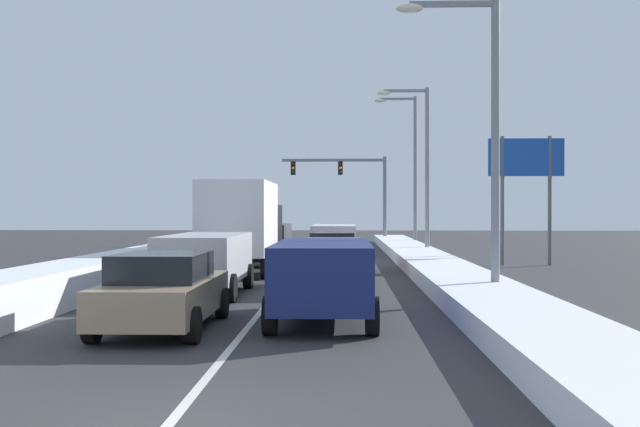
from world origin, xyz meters
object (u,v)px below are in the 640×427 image
street_lamp_right_far (410,159)px  roadside_sign_right (526,171)px  sedan_maroon_right_lane_third (333,252)px  traffic_light_gantry (352,180)px  suv_white_right_lane_fourth (334,239)px  box_truck_center_lane_third (242,222)px  suv_navy_right_lane_nearest (323,273)px  street_lamp_right_mid (420,156)px  suv_charcoal_center_lane_fourth (268,238)px  street_lamp_right_near (481,119)px  sedan_gray_right_lane_second (333,263)px  sedan_tan_center_lane_nearest (163,291)px  suv_silver_center_lane_second (206,258)px

street_lamp_right_far → roadside_sign_right: street_lamp_right_far is taller
sedan_maroon_right_lane_third → traffic_light_gantry: size_ratio=0.60×
suv_white_right_lane_fourth → box_truck_center_lane_third: bearing=-117.5°
suv_navy_right_lane_nearest → street_lamp_right_mid: 22.37m
suv_charcoal_center_lane_fourth → street_lamp_right_near: size_ratio=0.63×
box_truck_center_lane_third → street_lamp_right_near: 11.41m
suv_navy_right_lane_nearest → street_lamp_right_near: bearing=42.2°
box_truck_center_lane_third → suv_charcoal_center_lane_fourth: 8.16m
street_lamp_right_near → street_lamp_right_far: bearing=88.6°
sedan_gray_right_lane_second → street_lamp_right_mid: size_ratio=0.53×
suv_navy_right_lane_nearest → sedan_tan_center_lane_nearest: 3.31m
sedan_maroon_right_lane_third → street_lamp_right_mid: size_ratio=0.53×
suv_silver_center_lane_second → box_truck_center_lane_third: 7.14m
suv_white_right_lane_fourth → sedan_tan_center_lane_nearest: bearing=-99.1°
sedan_maroon_right_lane_third → street_lamp_right_near: street_lamp_right_near is taller
suv_silver_center_lane_second → box_truck_center_lane_third: size_ratio=0.68×
suv_white_right_lane_fourth → suv_silver_center_lane_second: size_ratio=1.00×
suv_silver_center_lane_second → traffic_light_gantry: traffic_light_gantry is taller
street_lamp_right_far → suv_charcoal_center_lane_fourth: bearing=-126.5°
sedan_maroon_right_lane_third → street_lamp_right_mid: (4.28, 9.08, 4.30)m
street_lamp_right_mid → suv_charcoal_center_lane_fourth: bearing=-168.2°
traffic_light_gantry → suv_white_right_lane_fourth: bearing=-93.3°
sedan_tan_center_lane_nearest → sedan_maroon_right_lane_third: bearing=77.1°
sedan_gray_right_lane_second → traffic_light_gantry: (0.97, 30.95, 3.73)m
suv_white_right_lane_fourth → roadside_sign_right: roadside_sign_right is taller
sedan_maroon_right_lane_third → sedan_tan_center_lane_nearest: same height
sedan_tan_center_lane_nearest → suv_white_right_lane_fourth: bearing=80.9°
sedan_maroon_right_lane_third → street_lamp_right_near: size_ratio=0.58×
box_truck_center_lane_third → traffic_light_gantry: size_ratio=0.95×
roadside_sign_right → suv_white_right_lane_fourth: bearing=164.8°
sedan_gray_right_lane_second → suv_charcoal_center_lane_fourth: (-3.33, 13.64, 0.25)m
sedan_tan_center_lane_nearest → street_lamp_right_mid: 24.25m
roadside_sign_right → suv_silver_center_lane_second: bearing=-135.8°
suv_navy_right_lane_nearest → street_lamp_right_near: (3.94, 3.58, 3.67)m
roadside_sign_right → box_truck_center_lane_third: bearing=-160.1°
street_lamp_right_mid → sedan_tan_center_lane_nearest: bearing=-108.0°
suv_navy_right_lane_nearest → box_truck_center_lane_third: size_ratio=0.68×
sedan_maroon_right_lane_third → street_lamp_right_mid: street_lamp_right_mid is taller
suv_silver_center_lane_second → traffic_light_gantry: bearing=82.2°
street_lamp_right_far → roadside_sign_right: bearing=-76.1°
suv_white_right_lane_fourth → street_lamp_right_far: 13.87m
street_lamp_right_near → suv_white_right_lane_fourth: bearing=105.0°
sedan_gray_right_lane_second → box_truck_center_lane_third: (-3.45, 5.53, 1.14)m
suv_charcoal_center_lane_fourth → street_lamp_right_near: bearing=-66.4°
sedan_gray_right_lane_second → street_lamp_right_mid: 16.35m
sedan_maroon_right_lane_third → suv_silver_center_lane_second: suv_silver_center_lane_second is taller
suv_white_right_lane_fourth → sedan_gray_right_lane_second: bearing=-89.4°
sedan_gray_right_lane_second → sedan_maroon_right_lane_third: bearing=90.9°
suv_silver_center_lane_second → sedan_tan_center_lane_nearest: bearing=-87.3°
suv_charcoal_center_lane_fourth → roadside_sign_right: (11.42, -3.93, 3.00)m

